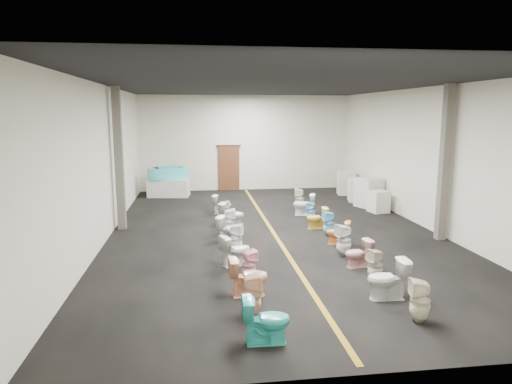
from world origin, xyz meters
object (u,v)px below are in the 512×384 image
at_px(toilet_left_2, 248,277).
at_px(toilet_right_8, 311,212).
at_px(toilet_left_1, 251,295).
at_px(toilet_right_7, 317,218).
at_px(toilet_right_9, 304,205).
at_px(toilet_left_0, 266,320).
at_px(toilet_right_10, 300,199).
at_px(bathtub, 168,173).
at_px(toilet_right_3, 358,253).
at_px(toilet_left_3, 249,265).
at_px(display_table, 169,188).
at_px(toilet_right_2, 375,265).
at_px(appliance_crate_b, 369,192).
at_px(appliance_crate_a, 379,202).
at_px(toilet_left_7, 229,222).
at_px(toilet_left_10, 222,205).
at_px(toilet_left_5, 235,239).
at_px(toilet_right_6, 329,223).
at_px(toilet_right_4, 344,240).
at_px(toilet_right_5, 338,233).
at_px(appliance_crate_c, 359,190).
at_px(toilet_left_8, 232,215).
at_px(toilet_right_0, 420,301).
at_px(toilet_left_9, 225,211).
at_px(toilet_left_6, 230,230).
at_px(appliance_crate_d, 346,183).
at_px(toilet_left_4, 236,250).
at_px(toilet_right_1, 388,279).

bearing_deg(toilet_left_2, toilet_right_8, -27.31).
height_order(toilet_left_1, toilet_right_7, toilet_left_1).
bearing_deg(toilet_right_9, toilet_left_0, -1.14).
xyz_separation_m(toilet_left_2, toilet_right_10, (2.92, 8.11, 0.00)).
distance_m(bathtub, toilet_right_3, 11.37).
relative_size(toilet_left_2, toilet_left_3, 1.15).
distance_m(display_table, toilet_right_2, 12.23).
distance_m(appliance_crate_b, toilet_right_9, 3.12).
distance_m(appliance_crate_a, toilet_left_7, 6.32).
xyz_separation_m(toilet_left_1, toilet_left_10, (-0.04, 8.63, -0.06)).
xyz_separation_m(toilet_left_5, toilet_right_7, (2.83, 2.27, -0.06)).
distance_m(toilet_left_0, toilet_right_2, 3.71).
bearing_deg(appliance_crate_a, toilet_left_7, -156.52).
bearing_deg(toilet_right_2, toilet_right_6, 160.51).
bearing_deg(toilet_right_10, toilet_left_5, -12.93).
bearing_deg(toilet_right_4, toilet_right_5, 158.74).
distance_m(display_table, appliance_crate_c, 8.28).
bearing_deg(toilet_left_8, appliance_crate_b, -52.45).
xyz_separation_m(toilet_left_5, toilet_left_8, (0.13, 2.88, -0.01)).
bearing_deg(bathtub, toilet_left_5, -94.19).
height_order(toilet_right_0, toilet_right_10, toilet_right_10).
bearing_deg(toilet_left_9, toilet_left_6, 173.97).
xyz_separation_m(toilet_left_3, toilet_right_9, (2.74, 6.21, 0.05)).
distance_m(toilet_left_2, toilet_right_8, 6.72).
bearing_deg(appliance_crate_d, toilet_right_10, -134.35).
xyz_separation_m(toilet_left_4, toilet_left_5, (0.08, 0.94, 0.03)).
bearing_deg(toilet_right_9, toilet_left_10, -86.02).
xyz_separation_m(appliance_crate_b, toilet_left_0, (-5.67, -10.17, -0.18)).
relative_size(toilet_left_2, toilet_left_6, 1.04).
bearing_deg(bathtub, toilet_right_2, -83.76).
height_order(toilet_right_6, toilet_right_7, toilet_right_6).
relative_size(toilet_left_0, toilet_right_9, 0.99).
xyz_separation_m(bathtub, toilet_left_1, (2.19, -12.50, -0.66)).
height_order(toilet_right_8, toilet_right_10, toilet_right_10).
bearing_deg(display_table, toilet_left_5, -75.64).
bearing_deg(toilet_right_1, toilet_left_8, -155.04).
distance_m(appliance_crate_b, toilet_right_1, 9.24).
xyz_separation_m(toilet_left_10, toilet_right_6, (3.03, -3.44, 0.04)).
relative_size(toilet_left_6, toilet_right_4, 0.91).
distance_m(appliance_crate_d, toilet_left_6, 9.20).
bearing_deg(appliance_crate_b, toilet_right_8, -143.55).
distance_m(display_table, toilet_left_3, 10.95).
xyz_separation_m(toilet_right_5, toilet_right_10, (-0.02, 4.80, 0.06)).
distance_m(appliance_crate_d, toilet_left_4, 10.79).
bearing_deg(toilet_left_8, appliance_crate_d, -33.14).
height_order(toilet_right_2, toilet_right_8, toilet_right_2).
bearing_deg(appliance_crate_c, toilet_left_9, -155.09).
bearing_deg(toilet_right_7, toilet_right_5, 4.97).
relative_size(toilet_right_1, toilet_right_7, 1.20).
height_order(bathtub, toilet_left_0, bathtub).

